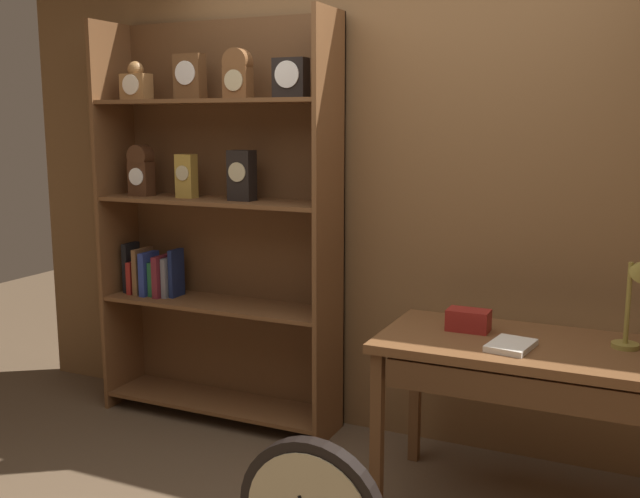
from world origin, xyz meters
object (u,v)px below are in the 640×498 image
(bookshelf, at_px, (214,220))
(workbench, at_px, (542,366))
(open_repair_manual, at_px, (511,345))
(toolbox_small, at_px, (468,320))

(bookshelf, bearing_deg, workbench, -11.92)
(bookshelf, height_order, open_repair_manual, bookshelf)
(workbench, distance_m, open_repair_manual, 0.18)
(bookshelf, relative_size, workbench, 1.63)
(toolbox_small, distance_m, open_repair_manual, 0.29)
(bookshelf, xyz_separation_m, toolbox_small, (1.52, -0.30, -0.33))
(bookshelf, height_order, toolbox_small, bookshelf)
(toolbox_small, xyz_separation_m, open_repair_manual, (0.22, -0.18, -0.04))
(bookshelf, relative_size, toolbox_small, 12.02)
(workbench, bearing_deg, open_repair_manual, -142.35)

